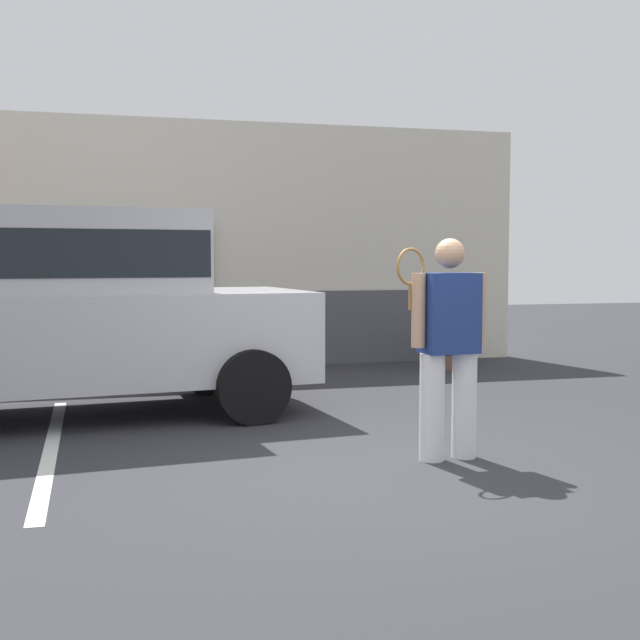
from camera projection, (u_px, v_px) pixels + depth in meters
ground_plane at (395, 470)px, 6.26m from camera, size 40.00×40.00×0.00m
parking_stripe_0 at (51, 446)px, 7.04m from camera, size 0.12×4.40×0.01m
house_frontage at (243, 252)px, 12.32m from camera, size 8.52×0.40×3.57m
parked_suv at (63, 303)px, 8.24m from camera, size 4.76×2.52×2.05m
tennis_player_man at (448, 345)px, 6.55m from camera, size 0.78×0.31×1.74m
potted_plant_by_porch at (447, 342)px, 11.98m from camera, size 0.52×0.52×0.69m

